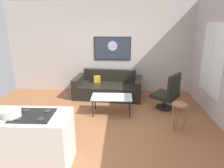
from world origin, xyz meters
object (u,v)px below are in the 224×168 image
(couch, at_px, (108,88))
(coffee_table, at_px, (112,98))
(bar_stool, at_px, (179,110))
(wall_painting, at_px, (113,48))
(armchair, at_px, (168,93))
(mixing_bowl, at_px, (12,114))

(couch, xyz_separation_m, coffee_table, (0.17, -1.17, 0.14))
(coffee_table, height_order, bar_stool, bar_stool)
(coffee_table, xyz_separation_m, wall_painting, (-0.05, 1.72, 0.99))
(armchair, bearing_deg, mixing_bowl, -140.47)
(couch, distance_m, mixing_bowl, 3.51)
(wall_painting, bearing_deg, armchair, -43.20)
(coffee_table, xyz_separation_m, mixing_bowl, (-1.40, -2.05, 0.54))
(armchair, xyz_separation_m, bar_stool, (0.01, -1.05, 0.02))
(armchair, distance_m, bar_stool, 1.05)
(armchair, xyz_separation_m, wall_painting, (-1.51, 1.42, 0.95))
(couch, relative_size, wall_painting, 1.81)
(mixing_bowl, height_order, wall_painting, wall_painting)
(coffee_table, distance_m, wall_painting, 1.99)
(bar_stool, bearing_deg, coffee_table, 153.15)
(coffee_table, distance_m, mixing_bowl, 2.54)
(coffee_table, height_order, armchair, armchair)
(bar_stool, height_order, wall_painting, wall_painting)
(coffee_table, height_order, wall_painting, wall_painting)
(couch, bearing_deg, coffee_table, -81.83)
(armchair, height_order, bar_stool, armchair)
(bar_stool, xyz_separation_m, wall_painting, (-1.52, 2.47, 0.93))
(bar_stool, relative_size, wall_painting, 0.52)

